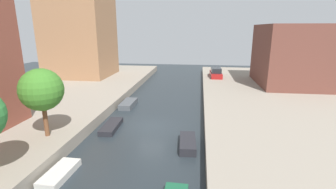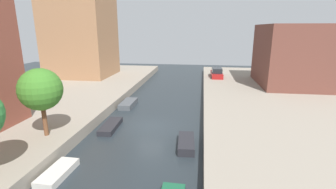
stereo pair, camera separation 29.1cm
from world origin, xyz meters
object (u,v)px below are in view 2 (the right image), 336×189
object	(u,v)px
parked_car	(217,73)
moored_boat_left_3	(128,104)
street_tree_2	(41,90)
moored_boat_left_2	(111,126)
moored_boat_right_2	(186,143)
low_block_right	(296,55)
moored_boat_left_1	(58,173)

from	to	relation	value
parked_car	moored_boat_left_3	world-z (taller)	parked_car
street_tree_2	moored_boat_left_2	distance (m)	7.03
parked_car	moored_boat_left_3	size ratio (longest dim) A/B	1.33
street_tree_2	moored_boat_right_2	world-z (taller)	street_tree_2
street_tree_2	moored_boat_left_3	bearing A→B (deg)	74.08
low_block_right	street_tree_2	bearing A→B (deg)	-139.33
moored_boat_left_1	moored_boat_right_2	size ratio (longest dim) A/B	0.93
moored_boat_left_3	moored_boat_right_2	xyz separation A→B (m)	(7.59, -9.59, 0.02)
low_block_right	moored_boat_left_1	world-z (taller)	low_block_right
low_block_right	moored_boat_right_2	xyz separation A→B (m)	(-14.34, -20.09, -4.98)
street_tree_2	parked_car	size ratio (longest dim) A/B	1.08
street_tree_2	parked_car	distance (m)	29.67
street_tree_2	moored_boat_left_1	world-z (taller)	street_tree_2
moored_boat_left_2	street_tree_2	bearing A→B (deg)	-130.04
moored_boat_left_2	moored_boat_right_2	size ratio (longest dim) A/B	1.14
street_tree_2	moored_boat_right_2	distance (m)	11.67
low_block_right	moored_boat_left_3	distance (m)	24.83
low_block_right	street_tree_2	distance (m)	33.08
parked_car	moored_boat_right_2	bearing A→B (deg)	-98.16
street_tree_2	moored_boat_left_1	distance (m)	6.42
parked_car	moored_boat_left_2	bearing A→B (deg)	-116.32
moored_boat_left_3	moored_boat_left_2	bearing A→B (deg)	-86.81
parked_car	moored_boat_left_3	distance (m)	18.55
moored_boat_left_2	moored_boat_left_3	distance (m)	6.86
moored_boat_left_1	moored_boat_right_2	world-z (taller)	moored_boat_right_2
street_tree_2	moored_boat_left_2	xyz separation A→B (m)	(3.53, 4.21, -4.39)
moored_boat_left_1	moored_boat_right_2	distance (m)	9.24
low_block_right	moored_boat_left_1	size ratio (longest dim) A/B	3.69
moored_boat_left_3	moored_boat_left_1	bearing A→B (deg)	-90.59
moored_boat_left_3	moored_boat_right_2	distance (m)	12.23
parked_car	moored_boat_left_2	world-z (taller)	parked_car
low_block_right	parked_car	world-z (taller)	low_block_right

